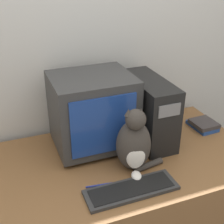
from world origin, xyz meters
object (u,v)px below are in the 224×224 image
(crt_monitor, at_px, (93,112))
(computer_tower, at_px, (148,110))
(book_stack, at_px, (203,125))
(pen, at_px, (99,185))
(keyboard, at_px, (131,190))
(cat, at_px, (134,144))

(crt_monitor, distance_m, computer_tower, 0.34)
(crt_monitor, height_order, computer_tower, crt_monitor)
(book_stack, xyz_separation_m, pen, (-0.83, -0.30, -0.02))
(keyboard, xyz_separation_m, pen, (-0.13, 0.09, -0.01))
(book_stack, bearing_deg, computer_tower, 175.77)
(crt_monitor, height_order, keyboard, crt_monitor)
(crt_monitor, bearing_deg, computer_tower, -5.75)
(book_stack, distance_m, pen, 0.88)
(cat, bearing_deg, keyboard, -103.94)
(crt_monitor, height_order, book_stack, crt_monitor)
(pen, bearing_deg, crt_monitor, 75.95)
(crt_monitor, bearing_deg, pen, -104.05)
(crt_monitor, distance_m, keyboard, 0.51)
(crt_monitor, xyz_separation_m, cat, (0.13, -0.29, -0.07))
(computer_tower, bearing_deg, keyboard, -124.93)
(cat, bearing_deg, book_stack, 34.11)
(computer_tower, height_order, book_stack, computer_tower)
(computer_tower, distance_m, book_stack, 0.44)
(book_stack, height_order, pen, book_stack)
(cat, bearing_deg, computer_tower, 64.57)
(crt_monitor, distance_m, cat, 0.33)
(cat, bearing_deg, pen, -148.63)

